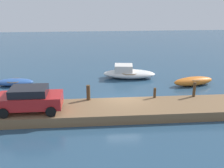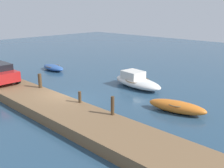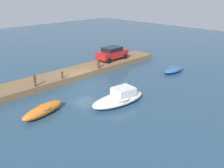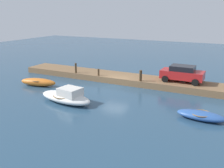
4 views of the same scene
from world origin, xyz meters
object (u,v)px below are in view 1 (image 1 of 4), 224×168
object	(u,v)px
motorboat_white	(128,73)
mooring_post_mid_east	(194,89)
rowboat_blue	(15,82)
rowboat_orange	(193,81)
parked_car	(30,99)
mooring_post_mid_west	(155,93)
mooring_post_west	(88,93)

from	to	relation	value
motorboat_white	mooring_post_mid_east	bearing A→B (deg)	-53.74
rowboat_blue	mooring_post_mid_east	world-z (taller)	mooring_post_mid_east
rowboat_orange	parked_car	bearing A→B (deg)	-167.45
rowboat_blue	parked_car	distance (m)	7.82
parked_car	rowboat_orange	bearing A→B (deg)	24.25
mooring_post_mid_east	parked_car	distance (m)	11.50
rowboat_orange	mooring_post_mid_west	size ratio (longest dim) A/B	5.34
parked_car	rowboat_blue	bearing A→B (deg)	112.40
rowboat_blue	mooring_post_west	bearing A→B (deg)	-37.78
motorboat_white	parked_car	size ratio (longest dim) A/B	1.30
mooring_post_mid_east	rowboat_orange	bearing A→B (deg)	68.74
rowboat_orange	mooring_post_west	world-z (taller)	mooring_post_west
mooring_post_west	parked_car	world-z (taller)	parked_car
rowboat_orange	parked_car	xyz separation A→B (m)	(-13.03, -5.84, 1.08)
motorboat_white	rowboat_blue	bearing A→B (deg)	-165.19
rowboat_orange	mooring_post_mid_east	bearing A→B (deg)	-122.85
mooring_post_mid_west	rowboat_orange	bearing A→B (deg)	42.88
motorboat_white	mooring_post_mid_east	size ratio (longest dim) A/B	4.78
mooring_post_mid_east	mooring_post_mid_west	bearing A→B (deg)	180.00
mooring_post_mid_east	parked_car	xyz separation A→B (m)	(-11.38, -1.59, 0.29)
rowboat_orange	mooring_post_mid_west	world-z (taller)	mooring_post_mid_west
rowboat_orange	mooring_post_mid_west	xyz separation A→B (m)	(-4.58, -4.25, 0.61)
mooring_post_mid_east	motorboat_white	bearing A→B (deg)	118.99
motorboat_white	mooring_post_west	bearing A→B (deg)	-111.69
mooring_post_west	mooring_post_mid_east	world-z (taller)	mooring_post_mid_east
parked_car	mooring_post_mid_east	bearing A→B (deg)	8.07
mooring_post_west	parked_car	xyz separation A→B (m)	(-3.69, -1.59, 0.30)
mooring_post_mid_west	parked_car	distance (m)	8.62
rowboat_blue	mooring_post_mid_west	distance (m)	12.70
mooring_post_west	mooring_post_mid_west	xyz separation A→B (m)	(4.77, 0.00, -0.17)
rowboat_orange	mooring_post_mid_east	size ratio (longest dim) A/B	3.61
rowboat_orange	motorboat_white	world-z (taller)	motorboat_white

